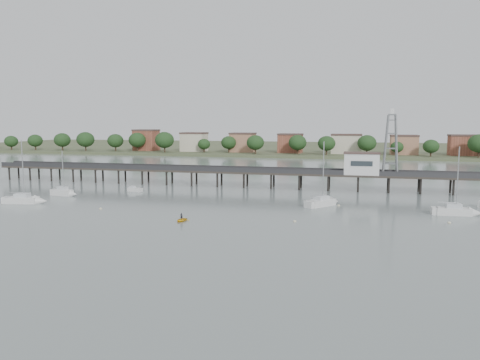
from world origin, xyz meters
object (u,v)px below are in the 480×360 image
object	(u,v)px
lattice_tower	(391,145)
yellow_dinghy	(181,221)
sailboat_b	(66,193)
sailboat_c	(326,202)
sailboat_d	(461,212)
pier	(259,173)
white_tender	(135,190)
sailboat_a	(29,200)

from	to	relation	value
lattice_tower	yellow_dinghy	xyz separation A→B (m)	(-35.33, -43.46, -11.10)
sailboat_b	sailboat_c	bearing A→B (deg)	9.05
lattice_tower	sailboat_d	bearing A→B (deg)	-68.25
pier	sailboat_d	size ratio (longest dim) A/B	11.76
sailboat_b	white_tender	bearing A→B (deg)	46.85
white_tender	lattice_tower	bearing A→B (deg)	24.89
sailboat_d	sailboat_c	bearing A→B (deg)	168.11
sailboat_b	white_tender	distance (m)	15.50
pier	sailboat_b	world-z (taller)	sailboat_b
lattice_tower	white_tender	bearing A→B (deg)	-166.44
sailboat_d	white_tender	bearing A→B (deg)	168.21
yellow_dinghy	sailboat_a	bearing A→B (deg)	173.20
pier	yellow_dinghy	world-z (taller)	pier
yellow_dinghy	sailboat_c	bearing A→B (deg)	50.60
lattice_tower	sailboat_b	world-z (taller)	lattice_tower
white_tender	yellow_dinghy	bearing A→B (deg)	-40.03
lattice_tower	sailboat_a	distance (m)	80.47
lattice_tower	sailboat_c	distance (m)	27.89
sailboat_d	sailboat_c	xyz separation A→B (m)	(-23.81, 4.26, -0.00)
pier	sailboat_b	bearing A→B (deg)	-148.44
sailboat_a	white_tender	size ratio (longest dim) A/B	3.55
yellow_dinghy	lattice_tower	bearing A→B (deg)	57.56
sailboat_d	pier	bearing A→B (deg)	146.09
sailboat_c	white_tender	size ratio (longest dim) A/B	3.50
sailboat_a	sailboat_b	distance (m)	10.72
lattice_tower	sailboat_c	bearing A→B (deg)	-120.84
sailboat_a	white_tender	world-z (taller)	sailboat_a
pier	sailboat_d	xyz separation A→B (m)	(42.05, -26.46, -3.15)
lattice_tower	yellow_dinghy	distance (m)	57.10
sailboat_c	sailboat_b	distance (m)	57.45
yellow_dinghy	sailboat_d	bearing A→B (deg)	27.01
sailboat_d	yellow_dinghy	bearing A→B (deg)	-161.40
sailboat_b	pier	bearing A→B (deg)	38.74
lattice_tower	white_tender	distance (m)	61.37
pier	lattice_tower	distance (m)	32.34
pier	sailboat_b	size ratio (longest dim) A/B	14.26
pier	sailboat_d	world-z (taller)	sailboat_d
sailboat_a	yellow_dinghy	bearing A→B (deg)	-24.36
sailboat_c	yellow_dinghy	size ratio (longest dim) A/B	4.73
sailboat_d	white_tender	world-z (taller)	sailboat_d
white_tender	sailboat_d	bearing A→B (deg)	1.27
lattice_tower	sailboat_c	size ratio (longest dim) A/B	1.16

